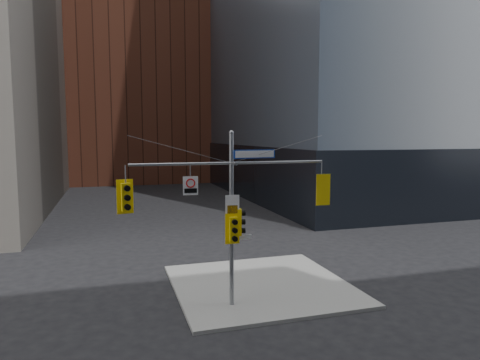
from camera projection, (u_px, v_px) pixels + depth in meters
ground at (247, 329)px, 15.76m from camera, size 160.00×160.00×0.00m
sidewalk_corner at (261, 285)px, 20.14m from camera, size 8.00×8.00×0.15m
podium_ne at (379, 168)px, 54.05m from camera, size 36.40×36.40×6.00m
brick_midrise at (137, 93)px, 69.46m from camera, size 26.00×20.00×28.00m
signal_assembly at (232, 202)px, 17.20m from camera, size 8.00×0.80×7.30m
traffic_light_west_arm at (126, 197)px, 15.98m from camera, size 0.62×0.56×1.31m
traffic_light_east_arm at (321, 189)px, 18.33m from camera, size 0.64×0.50×1.34m
traffic_light_pole_side at (239, 222)px, 17.38m from camera, size 0.46×0.39×1.09m
traffic_light_pole_front at (233, 229)px, 17.06m from camera, size 0.59×0.46×1.25m
street_sign_blade at (255, 154)px, 17.29m from camera, size 1.84×0.28×0.36m
regulatory_sign_arm at (191, 185)px, 16.62m from camera, size 0.59×0.09×0.74m
regulatory_sign_pole at (232, 205)px, 17.10m from camera, size 0.57×0.09×0.75m
street_blade_ew at (242, 237)px, 17.49m from camera, size 0.83×0.14×0.17m
street_blade_ns at (229, 241)px, 17.81m from camera, size 0.11×0.66×0.13m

